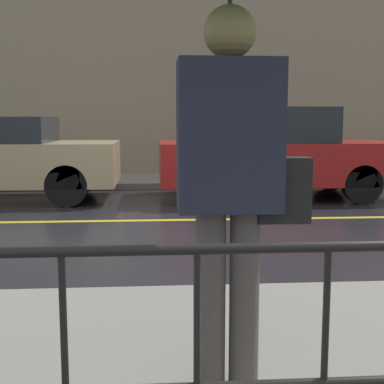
{
  "coord_description": "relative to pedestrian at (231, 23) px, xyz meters",
  "views": [
    {
      "loc": [
        0.08,
        -7.29,
        1.39
      ],
      "look_at": [
        0.51,
        -1.35,
        0.58
      ],
      "focal_mm": 50.0,
      "sensor_mm": 36.0,
      "label": 1
    }
  ],
  "objects": [
    {
      "name": "ground_plane",
      "position": [
        -0.42,
        4.89,
        -1.81
      ],
      "size": [
        80.0,
        80.0,
        0.0
      ],
      "primitive_type": "plane",
      "color": "black"
    },
    {
      "name": "pedestrian",
      "position": [
        0.0,
        0.0,
        0.0
      ],
      "size": [
        1.03,
        1.03,
        2.18
      ],
      "color": "#4C4742",
      "rests_on": "sidewalk_near"
    },
    {
      "name": "railing_foreground",
      "position": [
        -0.42,
        -0.74,
        -1.12
      ],
      "size": [
        12.0,
        0.04,
        0.87
      ],
      "color": "black",
      "rests_on": "sidewalk_near"
    },
    {
      "name": "sidewalk_near",
      "position": [
        -0.42,
        0.29,
        -1.74
      ],
      "size": [
        28.0,
        2.56,
        0.12
      ],
      "color": "gray",
      "rests_on": "ground_plane"
    },
    {
      "name": "lane_marking",
      "position": [
        -0.42,
        4.89,
        -1.8
      ],
      "size": [
        25.2,
        0.12,
        0.01
      ],
      "color": "gold",
      "rests_on": "ground_plane"
    },
    {
      "name": "car_red",
      "position": [
        1.78,
        6.97,
        -1.0
      ],
      "size": [
        4.1,
        1.88,
        1.59
      ],
      "color": "maroon",
      "rests_on": "ground_plane"
    },
    {
      "name": "sidewalk_far",
      "position": [
        -0.42,
        9.25,
        -1.74
      ],
      "size": [
        28.0,
        2.05,
        0.12
      ],
      "color": "gray",
      "rests_on": "ground_plane"
    },
    {
      "name": "building_storefront",
      "position": [
        -0.42,
        10.42,
        0.9
      ],
      "size": [
        28.0,
        0.3,
        5.42
      ],
      "color": "gray",
      "rests_on": "ground_plane"
    }
  ]
}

